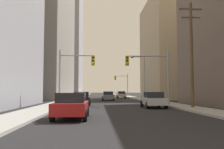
{
  "coord_description": "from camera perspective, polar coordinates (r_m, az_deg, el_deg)",
  "views": [
    {
      "loc": [
        -1.88,
        -3.38,
        1.64
      ],
      "look_at": [
        0.0,
        27.11,
        3.7
      ],
      "focal_mm": 38.58,
      "sensor_mm": 36.0,
      "label": 1
    }
  ],
  "objects": [
    {
      "name": "sedan_grey",
      "position": [
        40.49,
        -0.95,
        -5.09
      ],
      "size": [
        1.95,
        4.21,
        1.52
      ],
      "color": "slate",
      "rests_on": "ground"
    },
    {
      "name": "sedan_black",
      "position": [
        26.85,
        -7.24,
        -5.69
      ],
      "size": [
        1.95,
        4.2,
        1.52
      ],
      "color": "black",
      "rests_on": "ground"
    },
    {
      "name": "sedan_beige",
      "position": [
        54.99,
        2.2,
        -4.77
      ],
      "size": [
        1.95,
        4.24,
        1.52
      ],
      "color": "#C6B793",
      "rests_on": "ground"
    },
    {
      "name": "building_left_far_tower",
      "position": [
        101.41,
        -11.98,
        16.71
      ],
      "size": [
        16.1,
        23.09,
        74.29
      ],
      "primitive_type": "cube",
      "color": "#93939E",
      "rests_on": "ground"
    },
    {
      "name": "building_right_mid_block",
      "position": [
        54.01,
        19.06,
        5.59
      ],
      "size": [
        20.16,
        18.68,
        20.63
      ],
      "primitive_type": "cube",
      "color": "tan",
      "rests_on": "ground"
    },
    {
      "name": "sedan_silver",
      "position": [
        23.59,
        9.77,
        -5.92
      ],
      "size": [
        1.95,
        4.25,
        1.52
      ],
      "color": "#B7BABF",
      "rests_on": "ground"
    },
    {
      "name": "sedan_red",
      "position": [
        14.4,
        -9.58,
        -7.26
      ],
      "size": [
        1.95,
        4.21,
        1.52
      ],
      "color": "maroon",
      "rests_on": "ground"
    },
    {
      "name": "building_left_mid_office",
      "position": [
        58.1,
        -21.51,
        12.35
      ],
      "size": [
        22.23,
        28.97,
        35.19
      ],
      "primitive_type": "cube",
      "color": "gray",
      "rests_on": "ground"
    },
    {
      "name": "traffic_signal_near_left",
      "position": [
        25.9,
        -8.74,
        1.51
      ],
      "size": [
        3.81,
        0.44,
        6.0
      ],
      "color": "gray",
      "rests_on": "ground"
    },
    {
      "name": "street_lamp_right",
      "position": [
        40.45,
        7.11,
        0.27
      ],
      "size": [
        2.39,
        0.32,
        7.5
      ],
      "color": "gray",
      "rests_on": "ground"
    },
    {
      "name": "traffic_signal_far_right",
      "position": [
        61.28,
        2.36,
        -1.63
      ],
      "size": [
        3.45,
        0.44,
        6.0
      ],
      "color": "gray",
      "rests_on": "ground"
    },
    {
      "name": "sidewalk_left",
      "position": [
        53.61,
        -8.58,
        -5.5
      ],
      "size": [
        2.62,
        160.0,
        0.15
      ],
      "primitive_type": "cube",
      "color": "#9E9E99",
      "rests_on": "ground"
    },
    {
      "name": "utility_pole_right",
      "position": [
        23.52,
        18.32,
        5.06
      ],
      "size": [
        2.2,
        0.28,
        9.87
      ],
      "color": "brown",
      "rests_on": "ground"
    },
    {
      "name": "sidewalk_right",
      "position": [
        54.07,
        5.49,
        -5.51
      ],
      "size": [
        2.62,
        160.0,
        0.15
      ],
      "primitive_type": "cube",
      "color": "#9E9E99",
      "rests_on": "ground"
    },
    {
      "name": "traffic_signal_near_right",
      "position": [
        26.41,
        8.87,
        1.51
      ],
      "size": [
        4.8,
        0.44,
        6.0
      ],
      "color": "gray",
      "rests_on": "ground"
    }
  ]
}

